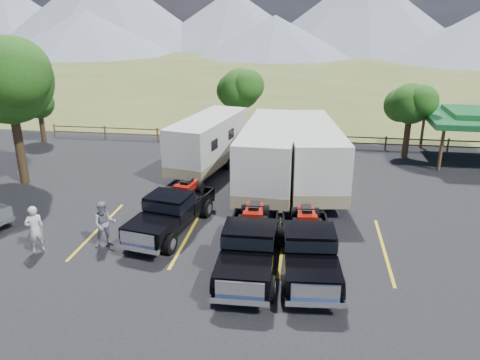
# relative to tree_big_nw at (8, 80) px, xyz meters

# --- Properties ---
(ground) EXTENTS (320.00, 320.00, 0.00)m
(ground) POSITION_rel_tree_big_nw_xyz_m (12.55, -9.03, -5.60)
(ground) COLOR #495424
(ground) RESTS_ON ground
(asphalt_lot) EXTENTS (44.00, 34.00, 0.04)m
(asphalt_lot) POSITION_rel_tree_big_nw_xyz_m (12.55, -6.03, -5.58)
(asphalt_lot) COLOR black
(asphalt_lot) RESTS_ON ground
(stall_lines) EXTENTS (12.12, 5.50, 0.01)m
(stall_lines) POSITION_rel_tree_big_nw_xyz_m (12.55, -5.03, -5.55)
(stall_lines) COLOR gold
(stall_lines) RESTS_ON asphalt_lot
(tree_big_nw) EXTENTS (5.54, 5.18, 7.84)m
(tree_big_nw) POSITION_rel_tree_big_nw_xyz_m (0.00, 0.00, 0.00)
(tree_big_nw) COLOR black
(tree_big_nw) RESTS_ON ground
(tree_ne_a) EXTENTS (3.11, 2.92, 4.76)m
(tree_ne_a) POSITION_rel_tree_big_nw_xyz_m (21.52, 7.99, -2.11)
(tree_ne_a) COLOR black
(tree_ne_a) RESTS_ON ground
(tree_north) EXTENTS (3.46, 3.24, 5.25)m
(tree_north) POSITION_rel_tree_big_nw_xyz_m (10.52, 9.99, -1.76)
(tree_north) COLOR black
(tree_north) RESTS_ON ground
(tree_nw_small) EXTENTS (2.59, 2.43, 3.85)m
(tree_nw_small) POSITION_rel_tree_big_nw_xyz_m (-3.48, 7.99, -2.81)
(tree_nw_small) COLOR black
(tree_nw_small) RESTS_ON ground
(rail_fence) EXTENTS (36.12, 0.12, 1.00)m
(rail_fence) POSITION_rel_tree_big_nw_xyz_m (14.55, 9.47, -4.99)
(rail_fence) COLOR brown
(rail_fence) RESTS_ON ground
(pavilion) EXTENTS (6.20, 6.20, 3.22)m
(pavilion) POSITION_rel_tree_big_nw_xyz_m (25.55, 7.97, -2.81)
(pavilion) COLOR brown
(pavilion) RESTS_ON ground
(mountain_range) EXTENTS (209.00, 71.00, 20.00)m
(mountain_range) POSITION_rel_tree_big_nw_xyz_m (4.92, 96.95, 2.28)
(mountain_range) COLOR gray
(mountain_range) RESTS_ON ground
(rig_left) EXTENTS (2.83, 5.89, 1.89)m
(rig_left) POSITION_rel_tree_big_nw_xyz_m (9.75, -4.49, -4.65)
(rig_left) COLOR black
(rig_left) RESTS_ON asphalt_lot
(rig_center) EXTENTS (2.20, 5.93, 1.97)m
(rig_center) POSITION_rel_tree_big_nw_xyz_m (13.44, -7.10, -4.61)
(rig_center) COLOR black
(rig_center) RESTS_ON asphalt_lot
(rig_right) EXTENTS (2.41, 5.89, 1.92)m
(rig_right) POSITION_rel_tree_big_nw_xyz_m (15.56, -6.94, -4.63)
(rig_right) COLOR black
(rig_right) RESTS_ON asphalt_lot
(trailer_left) EXTENTS (3.71, 8.95, 3.10)m
(trailer_left) POSITION_rel_tree_big_nw_xyz_m (9.58, 3.78, -3.93)
(trailer_left) COLOR silver
(trailer_left) RESTS_ON asphalt_lot
(trailer_center) EXTENTS (2.85, 10.08, 3.50)m
(trailer_center) POSITION_rel_tree_big_nw_xyz_m (13.49, 0.69, -3.72)
(trailer_center) COLOR silver
(trailer_center) RESTS_ON asphalt_lot
(trailer_right) EXTENTS (3.71, 9.94, 3.43)m
(trailer_right) POSITION_rel_tree_big_nw_xyz_m (15.52, 1.24, -3.76)
(trailer_right) COLOR silver
(trailer_right) RESTS_ON asphalt_lot
(person_a) EXTENTS (0.83, 0.81, 1.93)m
(person_a) POSITION_rel_tree_big_nw_xyz_m (5.06, -7.19, -4.59)
(person_a) COLOR silver
(person_a) RESTS_ON asphalt_lot
(person_b) EXTENTS (1.15, 1.07, 1.90)m
(person_b) POSITION_rel_tree_big_nw_xyz_m (7.53, -6.32, -4.61)
(person_b) COLOR gray
(person_b) RESTS_ON asphalt_lot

